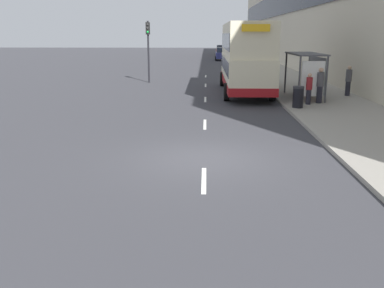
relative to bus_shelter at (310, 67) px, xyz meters
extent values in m
plane|color=#38383D|center=(-5.77, -11.83, -1.88)|extent=(220.00, 220.00, 0.00)
cube|color=gray|center=(0.73, 26.67, -1.81)|extent=(5.00, 93.00, 0.14)
cube|color=black|center=(3.19, 26.67, 5.51)|extent=(0.12, 89.28, 2.95)
cube|color=silver|center=(-5.77, -13.80, -1.87)|extent=(0.12, 2.00, 0.01)
cube|color=silver|center=(-5.77, -6.79, -1.87)|extent=(0.12, 2.00, 0.01)
cube|color=silver|center=(-5.77, 0.23, -1.87)|extent=(0.12, 2.00, 0.01)
cube|color=silver|center=(-5.77, 7.25, -1.87)|extent=(0.12, 2.00, 0.01)
cube|color=silver|center=(-5.77, 14.26, -1.87)|extent=(0.12, 2.00, 0.01)
cube|color=#4C4C51|center=(-0.17, 0.35, 0.70)|extent=(1.60, 4.20, 0.08)
cylinder|color=#4C4C51|center=(-0.87, -1.65, -0.54)|extent=(0.10, 0.10, 2.40)
cylinder|color=#4C4C51|center=(-0.87, 2.35, -0.54)|extent=(0.10, 0.10, 2.40)
cylinder|color=#4C4C51|center=(0.53, -1.65, -0.54)|extent=(0.10, 0.10, 2.40)
cylinder|color=#4C4C51|center=(0.53, 2.35, -0.54)|extent=(0.10, 0.10, 2.40)
cube|color=#99A8B2|center=(0.50, 0.35, -0.42)|extent=(0.04, 3.68, 1.92)
cube|color=white|center=(-0.17, -1.59, -0.49)|extent=(1.19, 0.10, 1.82)
cube|color=maroon|center=(0.07, 0.35, -1.29)|extent=(0.36, 2.80, 0.08)
cube|color=beige|center=(-3.30, 3.19, -0.45)|extent=(2.55, 10.93, 1.85)
cube|color=beige|center=(-3.30, 3.19, 1.45)|extent=(2.50, 10.60, 1.95)
cube|color=maroon|center=(-3.30, 3.19, -1.15)|extent=(2.58, 10.98, 0.45)
cube|color=#2D3847|center=(-3.30, 3.19, -0.08)|extent=(2.58, 10.27, 0.81)
cube|color=#2D3847|center=(-3.30, 3.19, 1.35)|extent=(2.55, 10.27, 0.94)
cube|color=yellow|center=(-3.30, -2.26, 2.07)|extent=(1.40, 0.08, 0.36)
cylinder|color=black|center=(-4.57, 6.90, -1.38)|extent=(0.30, 1.00, 1.00)
cylinder|color=black|center=(-2.02, 6.90, -1.38)|extent=(0.30, 1.00, 1.00)
cylinder|color=black|center=(-4.57, -0.20, -1.38)|extent=(0.30, 1.00, 1.00)
cylinder|color=black|center=(-2.02, -0.20, -1.38)|extent=(0.30, 1.00, 1.00)
cube|color=navy|center=(-3.42, 38.71, -1.16)|extent=(1.88, 4.56, 0.83)
cube|color=#2D3847|center=(-3.42, 38.48, -0.41)|extent=(1.65, 2.19, 0.68)
cylinder|color=black|center=(-4.36, 40.12, -1.58)|extent=(0.20, 0.60, 0.60)
cylinder|color=black|center=(-2.48, 40.12, -1.58)|extent=(0.20, 0.60, 0.60)
cylinder|color=black|center=(-4.36, 37.30, -1.58)|extent=(0.20, 0.60, 0.60)
cylinder|color=black|center=(-2.48, 37.30, -1.58)|extent=(0.20, 0.60, 0.60)
cube|color=maroon|center=(-3.12, 53.90, -1.16)|extent=(1.72, 4.16, 0.82)
cube|color=#2D3847|center=(-3.12, 53.70, -0.42)|extent=(1.51, 2.00, 0.67)
cylinder|color=black|center=(-3.98, 55.20, -1.58)|extent=(0.20, 0.60, 0.60)
cylinder|color=black|center=(-2.26, 55.20, -1.58)|extent=(0.20, 0.60, 0.60)
cylinder|color=black|center=(-3.98, 52.61, -1.58)|extent=(0.20, 0.60, 0.60)
cylinder|color=black|center=(-2.26, 52.61, -1.58)|extent=(0.20, 0.60, 0.60)
cylinder|color=#23232D|center=(0.39, 2.43, -1.30)|extent=(0.30, 0.30, 0.87)
cylinder|color=#997F51|center=(0.39, 2.43, -0.50)|extent=(0.36, 0.36, 0.73)
sphere|color=tan|center=(0.39, 2.43, -0.02)|extent=(0.24, 0.24, 0.24)
cylinder|color=#23232D|center=(-0.47, -2.19, -1.36)|extent=(0.26, 0.26, 0.76)
cylinder|color=maroon|center=(-0.47, -2.19, -0.67)|extent=(0.31, 0.31, 0.63)
sphere|color=tan|center=(-0.47, -2.19, -0.25)|extent=(0.20, 0.20, 0.20)
cylinder|color=#23232D|center=(2.58, 1.14, -1.32)|extent=(0.28, 0.28, 0.83)
cylinder|color=#4C4C51|center=(2.58, 1.14, -0.56)|extent=(0.34, 0.34, 0.69)
sphere|color=tan|center=(2.58, 1.14, -0.11)|extent=(0.22, 0.22, 0.22)
cylinder|color=#23232D|center=(0.20, -1.70, -1.30)|extent=(0.30, 0.30, 0.87)
cylinder|color=#4C4C51|center=(0.20, -1.70, -0.50)|extent=(0.36, 0.36, 0.73)
sphere|color=tan|center=(0.20, -1.70, -0.02)|extent=(0.24, 0.24, 0.24)
cylinder|color=black|center=(-1.22, -3.24, -1.26)|extent=(0.52, 0.52, 0.95)
cylinder|color=#2D2D33|center=(-1.22, -3.24, -0.74)|extent=(0.55, 0.55, 0.10)
cylinder|color=black|center=(-10.17, 9.10, 0.44)|extent=(0.14, 0.14, 4.62)
cube|color=black|center=(-10.17, 9.05, 2.20)|extent=(0.30, 0.24, 0.90)
sphere|color=#2D2D2D|center=(-10.17, 8.93, 2.47)|extent=(0.16, 0.16, 0.16)
sphere|color=#2D2D2D|center=(-10.17, 8.93, 2.20)|extent=(0.16, 0.16, 0.16)
sphere|color=#19D84C|center=(-10.17, 8.93, 1.93)|extent=(0.16, 0.16, 0.16)
camera|label=1|loc=(-5.74, -24.22, 1.76)|focal=40.00mm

